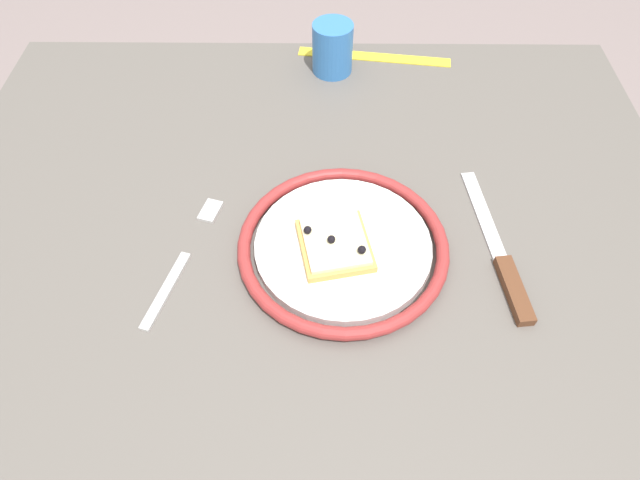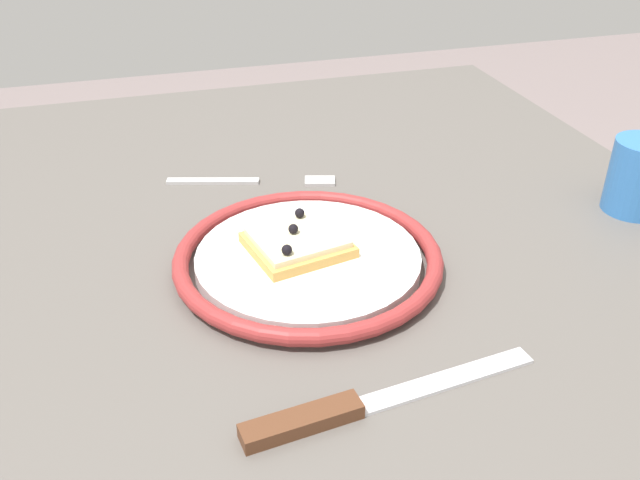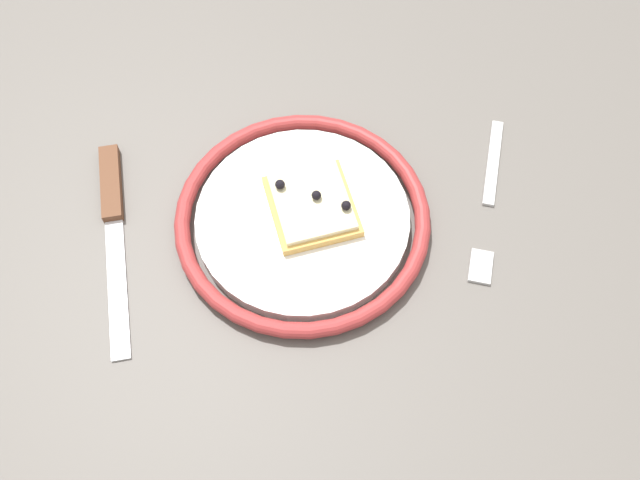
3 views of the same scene
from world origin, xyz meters
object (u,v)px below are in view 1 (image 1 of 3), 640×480
(plate, at_px, (343,246))
(knife, at_px, (505,267))
(dining_table, at_px, (309,307))
(fork, at_px, (184,258))
(measuring_tape, at_px, (374,57))
(pizza_slice_near, at_px, (335,244))
(cup, at_px, (332,48))

(plate, xyz_separation_m, knife, (0.19, -0.03, -0.01))
(dining_table, xyz_separation_m, knife, (0.24, -0.00, 0.10))
(fork, bearing_deg, measuring_tape, 59.17)
(fork, bearing_deg, pizza_slice_near, 2.17)
(dining_table, height_order, cup, cup)
(pizza_slice_near, bearing_deg, plate, 36.30)
(pizza_slice_near, height_order, knife, pizza_slice_near)
(knife, bearing_deg, cup, 117.06)
(cup, bearing_deg, pizza_slice_near, -89.81)
(plate, height_order, cup, cup)
(cup, xyz_separation_m, measuring_tape, (0.07, 0.04, -0.04))
(dining_table, distance_m, measuring_tape, 0.46)
(pizza_slice_near, bearing_deg, fork, -177.83)
(dining_table, distance_m, cup, 0.42)
(knife, bearing_deg, fork, 178.18)
(dining_table, height_order, fork, fork)
(pizza_slice_near, xyz_separation_m, fork, (-0.18, -0.01, -0.02))
(knife, bearing_deg, dining_table, 179.66)
(plate, relative_size, fork, 1.31)
(knife, relative_size, cup, 2.96)
(dining_table, xyz_separation_m, cup, (0.03, 0.40, 0.13))
(pizza_slice_near, xyz_separation_m, measuring_tape, (0.07, 0.42, -0.02))
(knife, distance_m, measuring_tape, 0.46)
(plate, relative_size, pizza_slice_near, 2.48)
(dining_table, bearing_deg, pizza_slice_near, 28.64)
(pizza_slice_near, relative_size, cup, 1.28)
(dining_table, height_order, plate, plate)
(cup, distance_m, measuring_tape, 0.09)
(dining_table, height_order, knife, knife)
(fork, distance_m, measuring_tape, 0.50)
(plate, distance_m, pizza_slice_near, 0.02)
(cup, relative_size, measuring_tape, 0.31)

